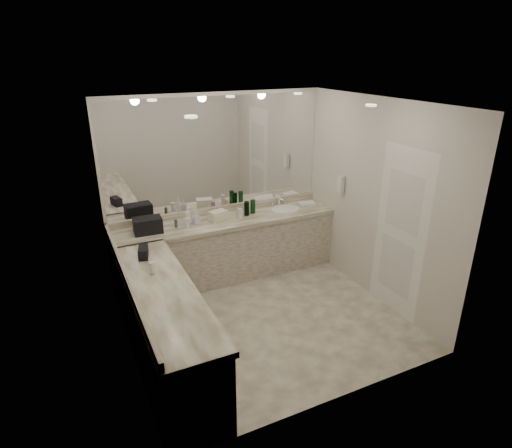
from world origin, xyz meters
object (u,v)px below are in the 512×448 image
soap_bottle_a (188,216)px  soap_bottle_c (225,214)px  sink (285,210)px  black_toiletry_bag (148,225)px  wall_phone (341,184)px  cream_cosmetic_case (218,216)px  soap_bottle_b (196,218)px  hand_towel (307,204)px

soap_bottle_a → soap_bottle_c: 0.53m
sink → black_toiletry_bag: size_ratio=1.22×
wall_phone → soap_bottle_c: wall_phone is taller
cream_cosmetic_case → soap_bottle_b: size_ratio=1.32×
sink → soap_bottle_b: 1.39m
wall_phone → black_toiletry_bag: wall_phone is taller
sink → wall_phone: wall_phone is taller
cream_cosmetic_case → wall_phone: bearing=-32.3°
soap_bottle_a → soap_bottle_c: (0.52, -0.05, -0.05)m
sink → soap_bottle_b: soap_bottle_b is taller
soap_bottle_b → black_toiletry_bag: bearing=-177.9°
sink → hand_towel: (0.39, 0.02, 0.03)m
wall_phone → black_toiletry_bag: size_ratio=0.66×
soap_bottle_b → soap_bottle_c: (0.43, 0.00, -0.02)m
black_toiletry_bag → hand_towel: black_toiletry_bag is taller
sink → soap_bottle_c: 0.97m
wall_phone → soap_bottle_c: 1.69m
wall_phone → hand_towel: bearing=112.2°
black_toiletry_bag → soap_bottle_b: size_ratio=2.01×
soap_bottle_b → soap_bottle_c: 0.43m
sink → soap_bottle_c: (-0.96, 0.02, 0.08)m
wall_phone → hand_towel: 0.71m
cream_cosmetic_case → soap_bottle_c: 0.11m
wall_phone → cream_cosmetic_case: wall_phone is taller
wall_phone → soap_bottle_a: bearing=164.8°
black_toiletry_bag → cream_cosmetic_case: 0.98m
sink → black_toiletry_bag: black_toiletry_bag is taller
sink → soap_bottle_b: (-1.39, 0.01, 0.09)m
wall_phone → black_toiletry_bag: (-2.65, 0.49, -0.35)m
black_toiletry_bag → soap_bottle_b: black_toiletry_bag is taller
black_toiletry_bag → soap_bottle_a: soap_bottle_a is taller
hand_towel → soap_bottle_c: soap_bottle_c is taller
sink → wall_phone: 0.91m
black_toiletry_bag → hand_towel: 2.44m
black_toiletry_bag → soap_bottle_c: 1.08m
cream_cosmetic_case → soap_bottle_c: (0.11, 0.02, 0.00)m
soap_bottle_c → black_toiletry_bag: bearing=-178.5°
soap_bottle_a → soap_bottle_b: (0.09, -0.05, -0.03)m
wall_phone → soap_bottle_c: size_ratio=1.66×
sink → soap_bottle_a: bearing=177.4°
cream_cosmetic_case → soap_bottle_a: 0.42m
hand_towel → soap_bottle_c: size_ratio=1.70×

